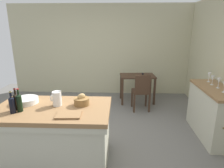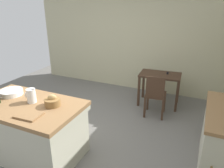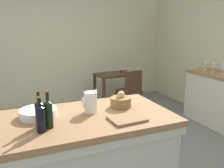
% 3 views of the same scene
% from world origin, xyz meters
% --- Properties ---
extents(ground_plane, '(6.76, 6.76, 0.00)m').
position_xyz_m(ground_plane, '(0.00, 0.00, 0.00)').
color(ground_plane, '#66635E').
extents(wall_back, '(5.32, 0.12, 2.60)m').
position_xyz_m(wall_back, '(0.00, 2.60, 1.30)').
color(wall_back, '#B7B28E').
rests_on(wall_back, ground).
extents(island_table, '(1.64, 0.96, 0.88)m').
position_xyz_m(island_table, '(-0.40, -0.69, 0.47)').
color(island_table, olive).
rests_on(island_table, ground).
extents(side_cabinet, '(0.52, 1.27, 0.94)m').
position_xyz_m(side_cabinet, '(2.26, 0.14, 0.47)').
color(side_cabinet, olive).
rests_on(side_cabinet, ground).
extents(writing_desk, '(0.94, 0.63, 0.79)m').
position_xyz_m(writing_desk, '(1.02, 1.85, 0.62)').
color(writing_desk, '#3D281C').
rests_on(writing_desk, ground).
extents(wooden_chair, '(0.44, 0.44, 0.91)m').
position_xyz_m(wooden_chair, '(1.07, 1.25, 0.50)').
color(wooden_chair, '#3D281C').
rests_on(wooden_chair, ground).
extents(pitcher, '(0.17, 0.13, 0.25)m').
position_xyz_m(pitcher, '(-0.35, -0.62, 0.99)').
color(pitcher, white).
rests_on(pitcher, island_table).
extents(wash_bowl, '(0.35, 0.35, 0.08)m').
position_xyz_m(wash_bowl, '(-0.85, -0.54, 0.92)').
color(wash_bowl, white).
rests_on(wash_bowl, island_table).
extents(bread_basket, '(0.22, 0.22, 0.18)m').
position_xyz_m(bread_basket, '(0.00, -0.58, 0.94)').
color(bread_basket, olive).
rests_on(bread_basket, island_table).
extents(cutting_board, '(0.33, 0.26, 0.02)m').
position_xyz_m(cutting_board, '(-0.10, -0.95, 0.89)').
color(cutting_board, olive).
rests_on(cutting_board, island_table).
extents(wine_bottle_dark, '(0.07, 0.07, 0.32)m').
position_xyz_m(wine_bottle_dark, '(-0.79, -0.84, 1.01)').
color(wine_bottle_dark, black).
rests_on(wine_bottle_dark, island_table).
extents(wine_bottle_amber, '(0.07, 0.07, 0.31)m').
position_xyz_m(wine_bottle_amber, '(-0.86, -0.80, 1.00)').
color(wine_bottle_amber, black).
rests_on(wine_bottle_amber, island_table).
extents(wine_bottle_green, '(0.07, 0.07, 0.30)m').
position_xyz_m(wine_bottle_green, '(-0.86, -0.90, 1.00)').
color(wine_bottle_green, black).
rests_on(wine_bottle_green, island_table).
extents(wine_glass_middle, '(0.07, 0.07, 0.18)m').
position_xyz_m(wine_glass_middle, '(2.29, 0.15, 1.06)').
color(wine_glass_middle, white).
rests_on(wine_glass_middle, side_cabinet).
extents(wine_glass_right, '(0.07, 0.07, 0.17)m').
position_xyz_m(wine_glass_right, '(2.27, 0.35, 1.05)').
color(wine_glass_right, white).
rests_on(wine_glass_right, side_cabinet).
extents(wine_glass_far_right, '(0.07, 0.07, 0.18)m').
position_xyz_m(wine_glass_far_right, '(2.29, 0.56, 1.06)').
color(wine_glass_far_right, white).
rests_on(wine_glass_far_right, side_cabinet).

